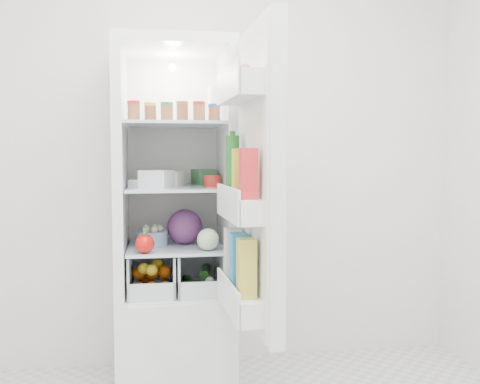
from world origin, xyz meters
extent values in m
cube|color=silver|center=(0.00, 1.50, 1.30)|extent=(3.00, 0.02, 2.60)
cube|color=silver|center=(-0.20, 1.21, 0.25)|extent=(0.60, 0.60, 0.50)
cube|color=silver|center=(-0.20, 1.21, 1.77)|extent=(0.60, 0.60, 0.05)
cube|color=silver|center=(-0.20, 1.49, 1.12)|extent=(0.60, 0.05, 1.25)
cube|color=silver|center=(-0.47, 1.21, 1.12)|extent=(0.05, 0.60, 1.25)
cube|color=silver|center=(0.07, 1.21, 1.12)|extent=(0.05, 0.60, 1.25)
cube|color=white|center=(-0.20, 1.46, 1.12)|extent=(0.50, 0.01, 1.25)
sphere|color=white|center=(-0.20, 1.42, 1.71)|extent=(0.05, 0.05, 0.05)
cube|color=silver|center=(-0.20, 1.19, 0.74)|extent=(0.49, 0.53, 0.01)
cube|color=silver|center=(-0.20, 1.19, 1.05)|extent=(0.49, 0.53, 0.02)
cube|color=silver|center=(-0.20, 1.19, 1.38)|extent=(0.49, 0.53, 0.02)
cylinder|color=#B21919|center=(-0.40, 1.05, 1.43)|extent=(0.06, 0.06, 0.08)
cylinder|color=gold|center=(-0.32, 1.10, 1.43)|extent=(0.06, 0.06, 0.08)
cylinder|color=#267226|center=(-0.24, 1.02, 1.43)|extent=(0.06, 0.06, 0.08)
cylinder|color=brown|center=(-0.16, 1.12, 1.43)|extent=(0.06, 0.06, 0.08)
cylinder|color=#B21919|center=(-0.08, 1.05, 1.43)|extent=(0.06, 0.06, 0.08)
cylinder|color=#194C8C|center=(0.00, 1.10, 1.43)|extent=(0.06, 0.06, 0.08)
cylinder|color=white|center=(0.01, 1.28, 1.49)|extent=(0.06, 0.06, 0.20)
cube|color=silver|center=(-0.29, 1.09, 1.10)|extent=(0.18, 0.18, 0.09)
cube|color=white|center=(-0.23, 1.23, 1.10)|extent=(0.17, 0.17, 0.08)
cylinder|color=red|center=(-0.01, 1.16, 1.09)|extent=(0.10, 0.10, 0.06)
cube|color=silver|center=(-0.36, 1.22, 1.08)|extent=(0.16, 0.13, 0.04)
cube|color=#3B8349|center=(-0.03, 1.37, 1.10)|extent=(0.14, 0.17, 0.08)
sphere|color=#491C51|center=(-0.15, 1.22, 0.84)|extent=(0.19, 0.19, 0.19)
sphere|color=red|center=(-0.35, 0.97, 0.79)|extent=(0.09, 0.09, 0.09)
cylinder|color=#86A5C8|center=(-0.32, 1.19, 0.79)|extent=(0.18, 0.18, 0.08)
sphere|color=#B5D29D|center=(-0.04, 1.00, 0.80)|extent=(0.11, 0.11, 0.11)
sphere|color=orange|center=(-0.39, 1.06, 0.55)|extent=(0.07, 0.07, 0.07)
sphere|color=orange|center=(-0.32, 1.06, 0.55)|extent=(0.07, 0.07, 0.07)
sphere|color=orange|center=(-0.26, 1.06, 0.55)|extent=(0.07, 0.07, 0.07)
sphere|color=orange|center=(-0.39, 1.19, 0.61)|extent=(0.07, 0.07, 0.07)
sphere|color=orange|center=(-0.32, 1.19, 0.61)|extent=(0.07, 0.07, 0.07)
sphere|color=orange|center=(-0.26, 1.19, 0.61)|extent=(0.07, 0.07, 0.07)
sphere|color=orange|center=(-0.35, 1.31, 0.55)|extent=(0.07, 0.07, 0.07)
sphere|color=yellow|center=(-0.36, 1.12, 0.64)|extent=(0.06, 0.06, 0.06)
sphere|color=yellow|center=(-0.29, 1.24, 0.64)|extent=(0.06, 0.06, 0.06)
sphere|color=yellow|center=(-0.32, 1.08, 0.64)|extent=(0.06, 0.06, 0.06)
cylinder|color=#1D4717|center=(-0.12, 1.19, 0.54)|extent=(0.09, 0.21, 0.05)
cylinder|color=#1D4717|center=(-0.04, 1.24, 0.59)|extent=(0.08, 0.21, 0.05)
sphere|color=white|center=(-0.08, 1.06, 0.54)|extent=(0.05, 0.05, 0.05)
sphere|color=white|center=(-0.03, 1.08, 0.57)|extent=(0.05, 0.05, 0.05)
cube|color=silver|center=(0.14, 0.61, 1.12)|extent=(0.09, 0.60, 1.30)
cube|color=white|center=(0.11, 0.61, 1.12)|extent=(0.04, 0.56, 1.26)
cube|color=white|center=(0.06, 0.61, 1.50)|extent=(0.13, 0.50, 0.10)
cube|color=white|center=(0.06, 0.61, 1.00)|extent=(0.13, 0.50, 0.10)
cube|color=white|center=(0.06, 0.61, 0.60)|extent=(0.13, 0.50, 0.10)
sphere|color=brown|center=(0.06, 0.49, 1.56)|extent=(0.05, 0.05, 0.05)
sphere|color=brown|center=(0.06, 0.57, 1.56)|extent=(0.05, 0.05, 0.05)
sphere|color=brown|center=(0.05, 0.65, 1.56)|extent=(0.05, 0.05, 0.05)
sphere|color=brown|center=(0.05, 0.73, 1.56)|extent=(0.05, 0.05, 0.05)
sphere|color=brown|center=(0.04, 0.81, 1.56)|extent=(0.05, 0.05, 0.05)
cylinder|color=#1A5D1C|center=(0.05, 0.76, 1.18)|extent=(0.06, 0.06, 0.26)
cube|color=gold|center=(0.05, 0.58, 1.15)|extent=(0.07, 0.07, 0.20)
cube|color=red|center=(0.06, 0.43, 1.15)|extent=(0.07, 0.07, 0.20)
cube|color=white|center=(0.05, 0.76, 0.77)|extent=(0.07, 0.07, 0.24)
cube|color=#2896CB|center=(0.05, 0.61, 0.77)|extent=(0.07, 0.07, 0.24)
cube|color=yellow|center=(0.06, 0.46, 0.77)|extent=(0.07, 0.07, 0.24)
camera|label=1|loc=(-0.29, -1.63, 1.23)|focal=40.00mm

